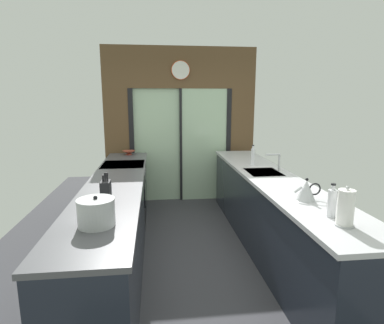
{
  "coord_description": "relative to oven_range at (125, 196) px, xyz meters",
  "views": [
    {
      "loc": [
        -0.46,
        -3.21,
        1.82
      ],
      "look_at": [
        0.02,
        0.88,
        1.0
      ],
      "focal_mm": 29.73,
      "sensor_mm": 36.0,
      "label": 1
    }
  ],
  "objects": [
    {
      "name": "knife_block",
      "position": [
        0.02,
        -1.75,
        0.57
      ],
      "size": [
        0.08,
        0.14,
        0.28
      ],
      "color": "black",
      "rests_on": "left_counter_run"
    },
    {
      "name": "sink_faucet",
      "position": [
        1.96,
        -0.7,
        0.62
      ],
      "size": [
        0.19,
        0.02,
        0.23
      ],
      "color": "#B7BABC",
      "rests_on": "right_counter_run"
    },
    {
      "name": "ground_plane",
      "position": [
        0.91,
        -0.65,
        -0.47
      ],
      "size": [
        5.04,
        7.6,
        0.02
      ],
      "primitive_type": "cube",
      "color": "#38383D"
    },
    {
      "name": "oven_range",
      "position": [
        0.0,
        0.0,
        0.0
      ],
      "size": [
        0.6,
        0.6,
        0.92
      ],
      "color": "black",
      "rests_on": "ground_plane"
    },
    {
      "name": "back_wall_unit",
      "position": [
        0.91,
        1.15,
        1.07
      ],
      "size": [
        2.64,
        0.12,
        2.7
      ],
      "color": "brown",
      "rests_on": "ground_plane"
    },
    {
      "name": "paper_towel_roll",
      "position": [
        1.8,
        -2.44,
        0.6
      ],
      "size": [
        0.14,
        0.14,
        0.3
      ],
      "color": "#B7BABC",
      "rests_on": "right_counter_run"
    },
    {
      "name": "soap_bottle_near",
      "position": [
        1.8,
        -2.26,
        0.58
      ],
      "size": [
        0.07,
        0.07,
        0.27
      ],
      "color": "silver",
      "rests_on": "right_counter_run"
    },
    {
      "name": "left_counter_run",
      "position": [
        -0.0,
        -1.12,
        0.01
      ],
      "size": [
        0.62,
        3.8,
        0.92
      ],
      "color": "#1E232D",
      "rests_on": "ground_plane"
    },
    {
      "name": "stock_pot",
      "position": [
        0.02,
        -2.23,
        0.57
      ],
      "size": [
        0.27,
        0.27,
        0.23
      ],
      "color": "#B7BABC",
      "rests_on": "left_counter_run"
    },
    {
      "name": "mixing_bowl",
      "position": [
        0.02,
        0.78,
        0.5
      ],
      "size": [
        0.21,
        0.21,
        0.07
      ],
      "color": "#BC4C38",
      "rests_on": "left_counter_run"
    },
    {
      "name": "soap_bottle_far",
      "position": [
        1.8,
        -0.25,
        0.58
      ],
      "size": [
        0.05,
        0.05,
        0.28
      ],
      "color": "silver",
      "rests_on": "right_counter_run"
    },
    {
      "name": "kettle",
      "position": [
        1.8,
        -1.84,
        0.56
      ],
      "size": [
        0.26,
        0.17,
        0.21
      ],
      "color": "#B7BABC",
      "rests_on": "right_counter_run"
    },
    {
      "name": "right_counter_run",
      "position": [
        1.82,
        -0.95,
        0.01
      ],
      "size": [
        0.62,
        3.8,
        0.92
      ],
      "color": "#1E232D",
      "rests_on": "ground_plane"
    }
  ]
}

